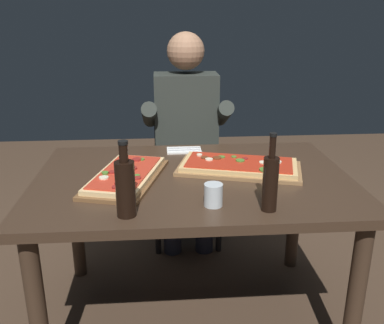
% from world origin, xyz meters
% --- Properties ---
extents(ground_plane, '(6.40, 6.40, 0.00)m').
position_xyz_m(ground_plane, '(0.00, 0.00, 0.00)').
color(ground_plane, '#4C3828').
extents(dining_table, '(1.40, 0.96, 0.74)m').
position_xyz_m(dining_table, '(0.00, 0.00, 0.64)').
color(dining_table, '#3D2B1E').
rests_on(dining_table, ground_plane).
extents(pizza_rectangular_front, '(0.61, 0.42, 0.05)m').
position_xyz_m(pizza_rectangular_front, '(0.22, 0.06, 0.76)').
color(pizza_rectangular_front, olive).
rests_on(pizza_rectangular_front, dining_table).
extents(pizza_rectangular_left, '(0.38, 0.55, 0.05)m').
position_xyz_m(pizza_rectangular_left, '(-0.29, -0.03, 0.76)').
color(pizza_rectangular_left, brown).
rests_on(pizza_rectangular_left, dining_table).
extents(wine_bottle_dark, '(0.07, 0.07, 0.28)m').
position_xyz_m(wine_bottle_dark, '(-0.27, -0.37, 0.85)').
color(wine_bottle_dark, black).
rests_on(wine_bottle_dark, dining_table).
extents(oil_bottle_amber, '(0.06, 0.06, 0.29)m').
position_xyz_m(oil_bottle_amber, '(0.25, -0.37, 0.85)').
color(oil_bottle_amber, black).
rests_on(oil_bottle_amber, dining_table).
extents(tumbler_near_camera, '(0.07, 0.07, 0.09)m').
position_xyz_m(tumbler_near_camera, '(0.05, -0.31, 0.78)').
color(tumbler_near_camera, silver).
rests_on(tumbler_near_camera, dining_table).
extents(napkin_cutlery_set, '(0.18, 0.11, 0.01)m').
position_xyz_m(napkin_cutlery_set, '(-0.02, 0.37, 0.74)').
color(napkin_cutlery_set, white).
rests_on(napkin_cutlery_set, dining_table).
extents(diner_chair, '(0.44, 0.44, 0.87)m').
position_xyz_m(diner_chair, '(0.02, 0.86, 0.49)').
color(diner_chair, black).
rests_on(diner_chair, ground_plane).
extents(seated_diner, '(0.53, 0.41, 1.33)m').
position_xyz_m(seated_diner, '(0.02, 0.74, 0.74)').
color(seated_diner, '#23232D').
rests_on(seated_diner, ground_plane).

